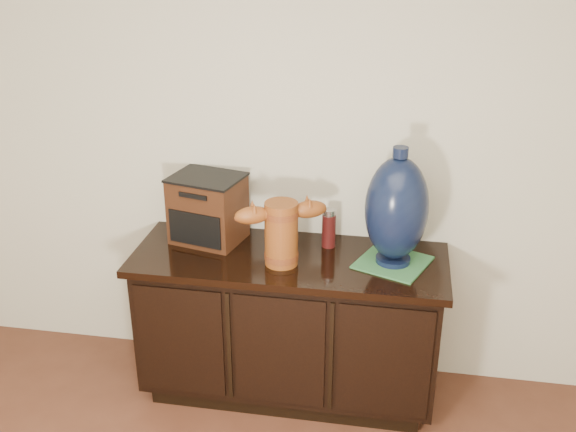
% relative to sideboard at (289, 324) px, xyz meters
% --- Properties ---
extents(sideboard, '(1.46, 0.56, 0.75)m').
position_rel_sideboard_xyz_m(sideboard, '(0.00, 0.00, 0.00)').
color(sideboard, black).
rests_on(sideboard, ground).
extents(terracotta_vessel, '(0.41, 0.24, 0.30)m').
position_rel_sideboard_xyz_m(terracotta_vessel, '(-0.02, -0.07, 0.54)').
color(terracotta_vessel, brown).
rests_on(terracotta_vessel, sideboard).
extents(tv_radio, '(0.38, 0.33, 0.33)m').
position_rel_sideboard_xyz_m(tv_radio, '(-0.41, 0.11, 0.53)').
color(tv_radio, '#371B0D').
rests_on(tv_radio, sideboard).
extents(green_mat, '(0.38, 0.38, 0.01)m').
position_rel_sideboard_xyz_m(green_mat, '(0.48, 0.02, 0.37)').
color(green_mat, '#316D3B').
rests_on(green_mat, sideboard).
extents(lamp_base, '(0.36, 0.36, 0.54)m').
position_rel_sideboard_xyz_m(lamp_base, '(0.48, 0.02, 0.64)').
color(lamp_base, black).
rests_on(lamp_base, green_mat).
extents(spray_can, '(0.07, 0.07, 0.19)m').
position_rel_sideboard_xyz_m(spray_can, '(0.17, 0.14, 0.46)').
color(spray_can, '#5C110F').
rests_on(spray_can, sideboard).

